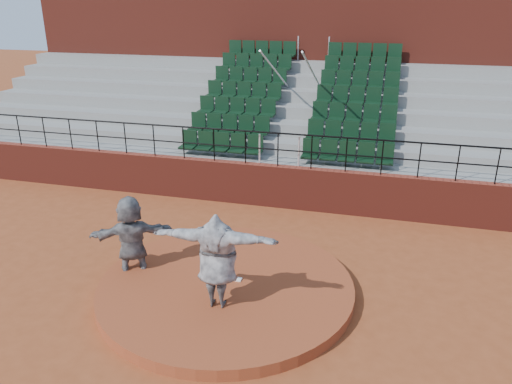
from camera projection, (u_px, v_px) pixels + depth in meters
ground at (226, 292)px, 10.87m from camera, size 90.00×90.00×0.00m
pitchers_mound at (226, 287)px, 10.82m from camera, size 5.50×5.50×0.25m
pitching_rubber at (228, 278)px, 10.91m from camera, size 0.60×0.15×0.03m
boundary_wall at (277, 186)px, 15.13m from camera, size 24.00×0.30×1.30m
wall_railing at (278, 142)px, 14.63m from camera, size 24.04×0.05×1.03m
seating_deck at (300, 132)px, 18.13m from camera, size 24.00×5.97×4.63m
press_box_facade at (318, 60)px, 20.92m from camera, size 24.00×3.00×7.10m
pitcher at (217, 260)px, 9.65m from camera, size 2.47×0.83×1.98m
fielder at (132, 238)px, 11.09m from camera, size 1.90×1.38×1.99m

